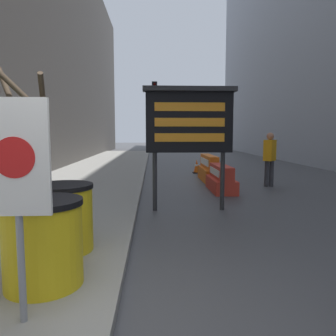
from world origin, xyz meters
name	(u,v)px	position (x,y,z in m)	size (l,w,h in m)	color
ground_plane	(113,335)	(0.00, 0.00, 0.00)	(120.00, 120.00, 0.00)	#474749
bare_tree	(23,134)	(-3.08, 6.14, 1.71)	(1.31, 1.57, 3.32)	#4C3D2D
barrel_drum_foreground	(43,242)	(-0.81, 0.72, 0.59)	(0.84, 0.84, 0.92)	yellow
barrel_drum_middle	(63,217)	(-0.89, 1.75, 0.59)	(0.84, 0.84, 0.92)	yellow
warning_sign	(16,174)	(-0.76, 0.02, 1.40)	(0.56, 0.08, 1.88)	gray
message_board	(189,121)	(1.15, 4.56, 1.99)	(2.03, 0.36, 2.73)	#28282B
jersey_barrier_red_striped	(221,180)	(2.39, 6.99, 0.34)	(0.65, 1.79, 0.78)	red
jersey_barrier_orange_near	(209,170)	(2.39, 9.13, 0.41)	(0.54, 2.13, 0.94)	orange
traffic_cone_near	(197,166)	(2.25, 11.49, 0.29)	(0.34, 0.34, 0.60)	black
traffic_light_near_curb	(155,106)	(0.44, 15.06, 3.20)	(0.28, 0.44, 4.44)	#2D2D30
pedestrian_worker	(270,155)	(4.12, 7.74, 1.04)	(0.50, 0.53, 1.75)	#333338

